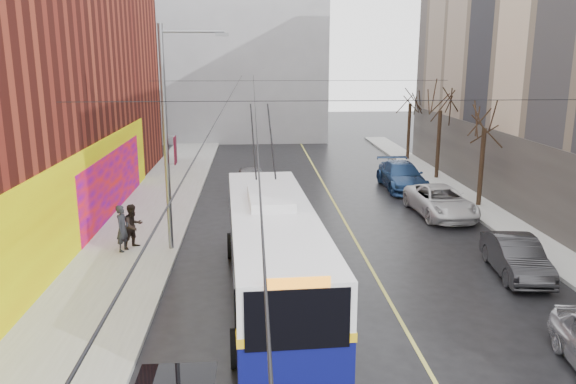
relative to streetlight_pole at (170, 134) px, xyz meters
name	(u,v)px	position (x,y,z in m)	size (l,w,h in m)	color
ground	(374,383)	(6.14, -10.00, -4.85)	(140.00, 140.00, 0.00)	black
sidewalk_left	(139,235)	(-1.86, 2.00, -4.77)	(4.00, 60.00, 0.15)	gray
sidewalk_right	(512,228)	(15.14, 2.00, -4.77)	(2.00, 60.00, 0.15)	gray
lane_line	(344,220)	(7.64, 4.00, -4.84)	(0.12, 50.00, 0.01)	#BFB74C
building_far	(220,44)	(0.14, 34.99, 4.17)	(20.50, 12.10, 18.00)	gray
streetlight_pole	(170,134)	(0.00, 0.00, 0.00)	(2.65, 0.60, 9.00)	slate
catenary_wires	(260,90)	(3.60, 4.77, 1.40)	(18.00, 60.00, 0.22)	black
tree_near	(486,113)	(15.14, 6.00, 0.13)	(3.20, 3.20, 6.40)	black
tree_mid	(441,98)	(15.14, 13.00, 0.41)	(3.20, 3.20, 6.68)	black
tree_far	(411,93)	(15.14, 20.00, 0.30)	(3.20, 3.20, 6.57)	black
pigeons_flying	(251,79)	(3.21, 0.52, 2.07)	(2.23, 4.74, 0.81)	slate
trolleybus	(273,251)	(3.85, -4.89, -3.21)	(3.40, 12.56, 5.89)	#0A0C4B
parked_car_b	(516,256)	(12.77, -3.33, -4.15)	(1.48, 4.25, 1.40)	#252527
parked_car_c	(441,201)	(12.60, 4.61, -4.11)	(2.44, 5.28, 1.47)	#BEBEC0
parked_car_d	(402,176)	(12.16, 10.50, -4.05)	(2.24, 5.51, 1.60)	navy
following_car	(251,182)	(3.10, 9.22, -4.03)	(1.92, 4.78, 1.63)	#9B9C9F
pedestrian_a	(123,228)	(-2.02, -0.23, -3.75)	(0.69, 0.45, 1.90)	black
pedestrian_b	(133,226)	(-1.68, 0.17, -3.78)	(0.89, 0.69, 1.83)	black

